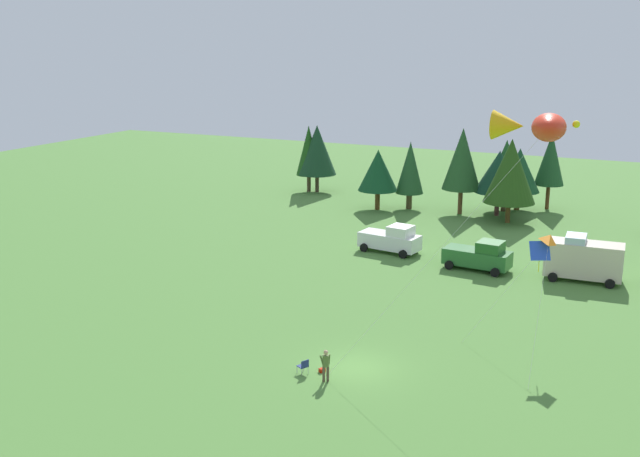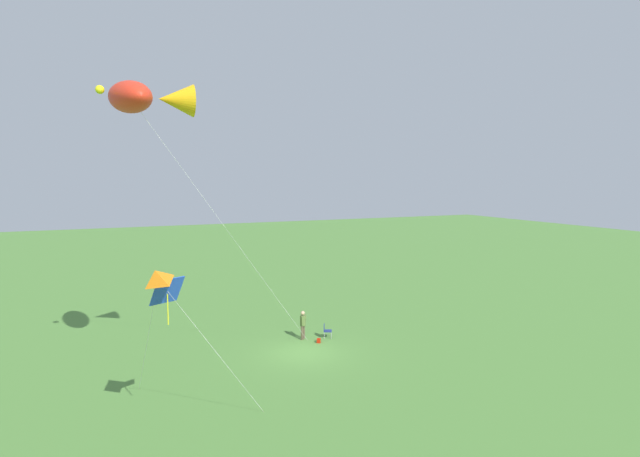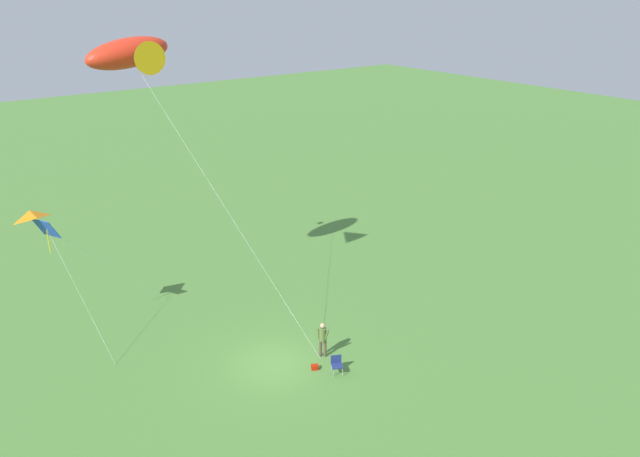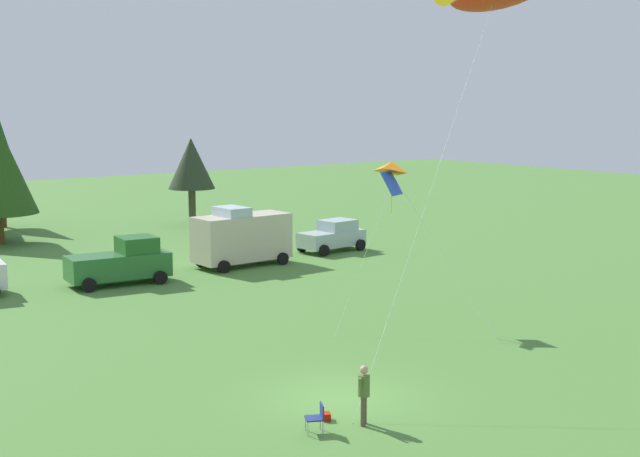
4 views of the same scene
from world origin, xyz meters
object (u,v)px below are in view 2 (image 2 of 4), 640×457
object	(u,v)px
folding_chair	(326,330)
backpack_on_grass	(319,341)
person_kite_flyer	(303,323)
kite_large_fish	(142,98)
kite_diamond_blue	(169,294)
kite_delta_orange	(155,277)

from	to	relation	value
folding_chair	backpack_on_grass	bearing A→B (deg)	-114.95
person_kite_flyer	kite_large_fish	world-z (taller)	kite_large_fish
person_kite_flyer	kite_large_fish	distance (m)	15.69
backpack_on_grass	kite_diamond_blue	distance (m)	13.67
person_kite_flyer	kite_delta_orange	world-z (taller)	kite_delta_orange
folding_chair	kite_diamond_blue	world-z (taller)	kite_diamond_blue
person_kite_flyer	kite_diamond_blue	world-z (taller)	kite_diamond_blue
backpack_on_grass	person_kite_flyer	bearing A→B (deg)	-55.34
folding_chair	kite_delta_orange	bearing A→B (deg)	-112.80
backpack_on_grass	kite_delta_orange	xyz separation A→B (m)	(9.95, 8.68, 6.23)
kite_delta_orange	folding_chair	bearing A→B (deg)	-139.06
folding_chair	kite_large_fish	size ratio (longest dim) A/B	0.06
person_kite_flyer	kite_diamond_blue	size ratio (longest dim) A/B	0.28
kite_diamond_blue	person_kite_flyer	bearing A→B (deg)	-134.13
kite_large_fish	folding_chair	bearing A→B (deg)	-159.66
backpack_on_grass	kite_delta_orange	bearing A→B (deg)	41.11
kite_delta_orange	kite_diamond_blue	distance (m)	1.01
kite_large_fish	kite_delta_orange	world-z (taller)	kite_large_fish
folding_chair	kite_diamond_blue	bearing A→B (deg)	-113.04
person_kite_flyer	folding_chair	bearing A→B (deg)	37.45
person_kite_flyer	folding_chair	world-z (taller)	person_kite_flyer
backpack_on_grass	kite_large_fish	bearing A→B (deg)	18.57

